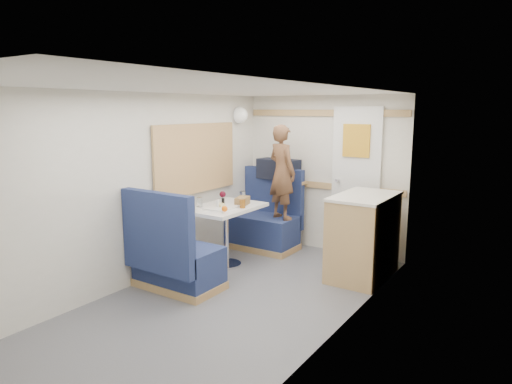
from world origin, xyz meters
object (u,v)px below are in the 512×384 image
Objects in this scene: orange_fruit at (225,209)px; cheese_block at (221,205)px; dome_light at (240,115)px; duffel_bag at (279,169)px; person at (282,172)px; beer_glass at (243,204)px; wine_glass at (223,195)px; tumbler_mid at (243,196)px; bench_far at (265,226)px; dinette_table at (225,219)px; bench_near at (174,261)px; tray at (222,207)px; tumbler_left at (200,202)px; bread_loaf at (242,201)px; galley_counter at (363,236)px; pepper_grinder at (223,202)px; salt_grinder at (218,204)px.

cheese_block is at bearing 136.40° from orange_fruit.
dome_light is 0.36× the size of duffel_bag.
person reaches higher than beer_glass.
tumbler_mid is at bearing 82.14° from wine_glass.
person is at bearing 56.72° from tumbler_mid.
bench_far reaches higher than beer_glass.
orange_fruit is (0.22, -0.30, 0.21)m from dinette_table.
dome_light is (-0.39, 1.71, 1.45)m from bench_near.
person is at bearing -3.96° from dome_light.
beer_glass is (0.23, -0.84, 0.47)m from bench_far.
tray is 3.47× the size of tumbler_left.
galley_counter is at bearing 15.90° from bread_loaf.
pepper_grinder is (0.21, 0.17, -0.01)m from tumbler_left.
tumbler_left is at bearing -102.02° from bench_far.
dinette_table is at bearing 40.55° from tumbler_left.
bench_far is 15.86× the size of orange_fruit.
bench_near is 2.77× the size of tray.
bench_far reaches higher than orange_fruit.
tumbler_mid is (0.22, 0.55, 0.01)m from tumbler_left.
beer_glass is at bearing 1.44° from wine_glass.
orange_fruit is 0.70× the size of pepper_grinder.
bench_near is (0.00, -1.73, 0.00)m from bench_far.
duffel_bag is at bearing 94.54° from bread_loaf.
pepper_grinder is (-0.24, 0.28, -0.00)m from orange_fruit.
bread_loaf is at bearing -53.08° from dome_light.
pepper_grinder is at bearing 112.22° from cheese_block.
orange_fruit is (-1.25, -0.85, 0.30)m from galley_counter.
tumbler_mid is at bearing 124.25° from bread_loaf.
tumbler_mid is at bearing 90.32° from bench_near.
salt_grinder reaches higher than dinette_table.
beer_glass is (0.23, -0.33, -0.01)m from tumbler_mid.
galley_counter reaches higher than salt_grinder.
bench_far is 11.04× the size of pepper_grinder.
pepper_grinder is at bearing 120.63° from tray.
bench_far is at bearing 90.12° from salt_grinder.
dinette_table is 2.43× the size of tray.
person is 18.00× the size of orange_fruit.
bench_near is 1.14× the size of galley_counter.
duffel_bag is 5.52× the size of cheese_block.
galley_counter is 1.52m from tumbler_mid.
duffel_bag reaches higher than pepper_grinder.
person is (0.29, -0.06, 0.75)m from bench_far.
wine_glass is at bearing 86.51° from person.
salt_grinder is (-0.22, 0.16, -0.00)m from orange_fruit.
bench_far is at bearing 77.98° from tumbler_left.
bench_near reaches higher than beer_glass.
dome_light is at bearing 126.78° from beer_glass.
cheese_block is 0.84× the size of tumbler_mid.
galley_counter is 1.62m from cheese_block.
wine_glass reaches higher than salt_grinder.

